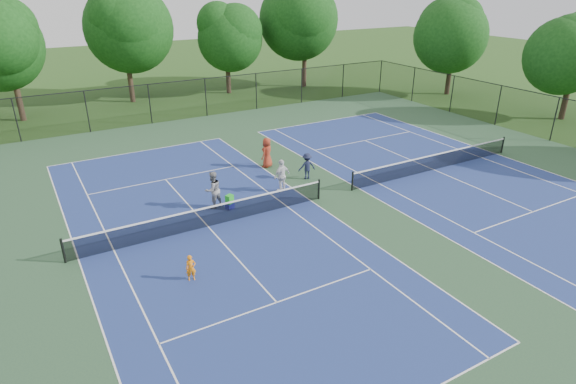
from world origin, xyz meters
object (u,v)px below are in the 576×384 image
tree_back_d (305,16)px  tree_side_e (455,31)px  tree_back_b (123,25)px  ball_hopper (230,199)px  instructor (213,190)px  bystander_c (267,153)px  tree_back_a (5,40)px  tree_back_c (226,34)px  child_player (191,268)px  bystander_a (282,176)px  ball_crate (230,206)px  bystander_b (307,166)px

tree_back_d → tree_side_e: tree_back_d is taller
tree_side_e → tree_back_d: bearing=135.0°
tree_back_b → ball_hopper: 25.56m
tree_side_e → instructor: 31.84m
tree_back_b → bystander_c: (2.83, -20.67, -5.71)m
tree_back_a → bystander_c: (11.83, -18.67, -5.15)m
tree_back_c → child_player: tree_back_c is taller
bystander_a → ball_crate: 3.35m
tree_back_c → tree_back_d: size_ratio=0.81×
tree_back_c → bystander_c: size_ratio=4.72×
instructor → ball_hopper: bearing=122.5°
bystander_a → tree_back_a: bearing=-78.2°
instructor → bystander_a: instructor is taller
ball_hopper → tree_back_b: bearing=86.8°
tree_back_b → tree_back_d: size_ratio=0.97×
tree_back_c → bystander_c: (-6.17, -19.67, -4.59)m
child_player → instructor: 6.21m
bystander_b → ball_crate: bearing=25.4°
tree_back_d → tree_side_e: (10.00, -10.00, -1.02)m
tree_back_d → ball_hopper: 29.95m
bystander_c → ball_crate: size_ratio=4.78×
bystander_c → ball_hopper: bearing=12.0°
bystander_a → child_player: bearing=24.0°
tree_back_b → bystander_c: size_ratio=5.64×
tree_back_b → ball_crate: (-1.39, -24.78, -6.44)m
tree_back_c → instructor: tree_back_c is taller
tree_back_b → bystander_a: 24.94m
child_player → tree_back_d: bearing=62.7°
tree_back_c → tree_back_d: bearing=-7.1°
tree_back_a → bystander_a: (10.83, -22.21, -5.16)m
instructor → bystander_c: size_ratio=1.04×
tree_back_d → bystander_b: 25.84m
tree_back_b → instructor: (-1.99, -24.23, -5.67)m
ball_hopper → bystander_b: bearing=14.6°
tree_side_e → ball_hopper: tree_side_e is taller
child_player → instructor: size_ratio=0.56×
tree_back_a → ball_crate: 24.73m
tree_back_b → bystander_c: 21.63m
tree_back_a → child_player: size_ratio=8.89×
tree_back_a → bystander_c: tree_back_a is taller
instructor → ball_crate: size_ratio=4.95×
tree_back_b → child_player: 30.65m
bystander_a → ball_crate: (-3.22, -0.57, -0.73)m
child_player → bystander_c: size_ratio=0.58×
tree_back_a → tree_side_e: bearing=-15.5°
tree_back_b → tree_back_d: tree_back_d is taller
tree_back_b → ball_crate: 25.65m
tree_side_e → bystander_a: size_ratio=5.05×
tree_back_a → tree_back_b: (9.00, 2.00, 0.56)m
instructor → bystander_c: 5.99m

